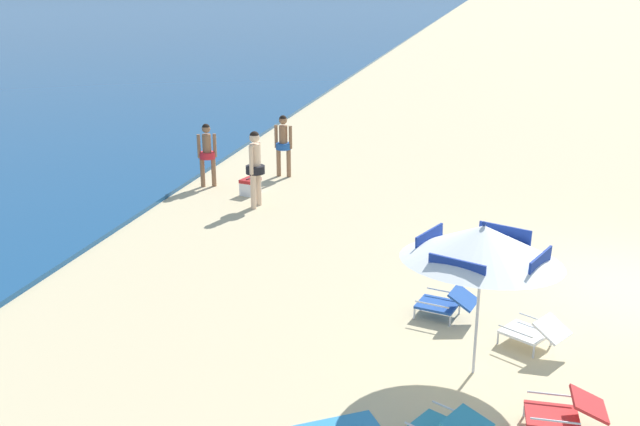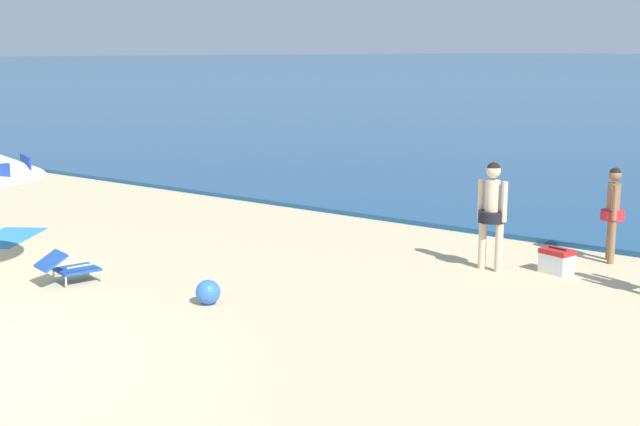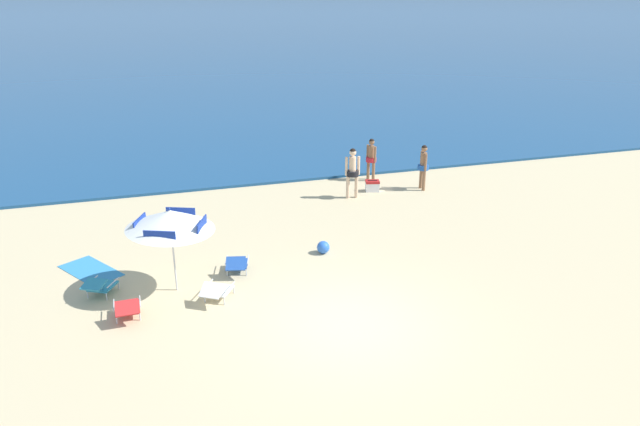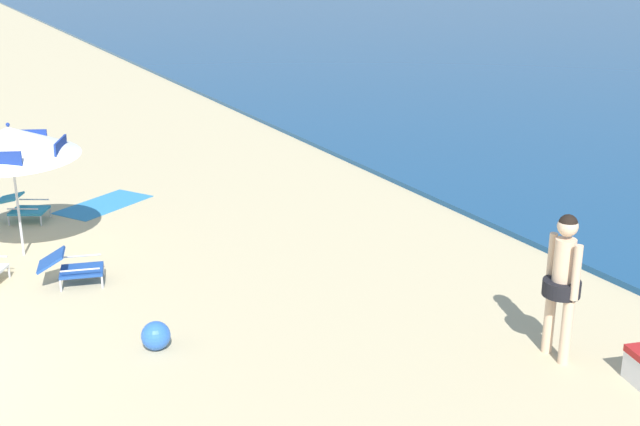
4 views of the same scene
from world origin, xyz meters
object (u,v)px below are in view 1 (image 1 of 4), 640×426
at_px(lounge_chair_facing_sea, 534,331).
at_px(lounge_chair_spare_folded, 565,412).
at_px(person_standing_beside, 255,164).
at_px(cooler_box, 250,186).
at_px(lounge_chair_under_umbrella, 446,302).
at_px(person_wading_in, 207,150).
at_px(person_standing_near_shore, 283,141).
at_px(beach_ball, 427,249).
at_px(beach_umbrella_striped_main, 483,243).

relative_size(lounge_chair_facing_sea, lounge_chair_spare_folded, 1.15).
bearing_deg(person_standing_beside, cooler_box, 25.77).
bearing_deg(lounge_chair_spare_folded, lounge_chair_under_umbrella, 29.32).
relative_size(lounge_chair_under_umbrella, person_wading_in, 0.61).
relative_size(person_wading_in, cooler_box, 2.87).
height_order(lounge_chair_under_umbrella, person_standing_near_shore, person_standing_near_shore).
bearing_deg(person_standing_beside, person_wading_in, 51.10).
bearing_deg(person_wading_in, person_standing_beside, -128.90).
bearing_deg(lounge_chair_facing_sea, beach_ball, 29.37).
distance_m(lounge_chair_spare_folded, person_standing_beside, 9.80).
height_order(beach_umbrella_striped_main, person_standing_beside, beach_umbrella_striped_main).
bearing_deg(lounge_chair_facing_sea, cooler_box, 44.51).
relative_size(lounge_chair_facing_sea, cooler_box, 1.81).
bearing_deg(beach_ball, lounge_chair_under_umbrella, -168.22).
distance_m(person_standing_beside, cooler_box, 1.35).
height_order(lounge_chair_spare_folded, beach_ball, lounge_chair_spare_folded).
xyz_separation_m(lounge_chair_facing_sea, cooler_box, (6.52, 6.41, -0.07)).
bearing_deg(person_standing_beside, lounge_chair_under_umbrella, -136.19).
bearing_deg(beach_ball, lounge_chair_spare_folded, -158.60).
bearing_deg(lounge_chair_under_umbrella, lounge_chair_spare_folded, -150.68).
distance_m(person_wading_in, beach_ball, 7.03).
distance_m(lounge_chair_under_umbrella, beach_ball, 2.55).
bearing_deg(lounge_chair_spare_folded, cooler_box, 37.96).
height_order(beach_umbrella_striped_main, cooler_box, beach_umbrella_striped_main).
bearing_deg(person_standing_near_shore, person_wading_in, 130.70).
height_order(lounge_chair_spare_folded, person_standing_near_shore, person_standing_near_shore).
relative_size(lounge_chair_facing_sea, person_standing_near_shore, 0.62).
height_order(person_standing_beside, person_wading_in, person_standing_beside).
distance_m(lounge_chair_spare_folded, beach_ball, 5.58).
relative_size(lounge_chair_under_umbrella, person_standing_beside, 0.56).
height_order(lounge_chair_facing_sea, person_wading_in, person_wading_in).
bearing_deg(lounge_chair_facing_sea, lounge_chair_spare_folded, -173.21).
bearing_deg(person_standing_near_shore, lounge_chair_facing_sea, -143.96).
height_order(beach_umbrella_striped_main, lounge_chair_under_umbrella, beach_umbrella_striped_main).
height_order(lounge_chair_under_umbrella, person_standing_beside, person_standing_beside).
relative_size(person_standing_near_shore, person_wading_in, 1.02).
relative_size(person_standing_beside, cooler_box, 3.15).
height_order(person_standing_near_shore, beach_ball, person_standing_near_shore).
distance_m(person_standing_near_shore, beach_ball, 6.74).
bearing_deg(lounge_chair_under_umbrella, person_standing_beside, 43.81).
xyz_separation_m(person_standing_near_shore, beach_ball, (-5.15, -4.28, -0.78)).
relative_size(lounge_chair_under_umbrella, beach_ball, 2.80).
xyz_separation_m(lounge_chair_under_umbrella, lounge_chair_facing_sea, (-0.69, -1.28, 0.00)).
bearing_deg(person_wading_in, beach_ball, -122.66).
bearing_deg(person_wading_in, beach_umbrella_striped_main, -138.74).
relative_size(beach_umbrella_striped_main, beach_ball, 7.68).
bearing_deg(beach_ball, cooler_box, 54.20).
distance_m(beach_umbrella_striped_main, lounge_chair_spare_folded, 2.20).
bearing_deg(person_wading_in, cooler_box, -109.30).
distance_m(person_standing_near_shore, person_standing_beside, 2.79).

